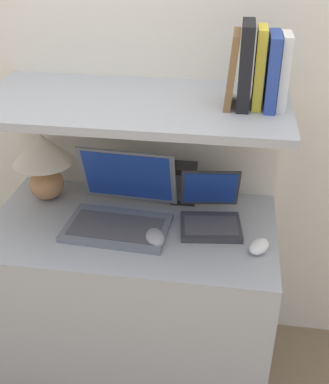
{
  "coord_description": "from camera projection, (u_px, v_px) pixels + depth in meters",
  "views": [
    {
      "loc": [
        0.34,
        -1.15,
        1.73
      ],
      "look_at": [
        0.12,
        0.29,
        0.89
      ],
      "focal_mm": 45.0,
      "sensor_mm": 36.0,
      "label": 1
    }
  ],
  "objects": [
    {
      "name": "shelf",
      "position": [
        132.0,
        104.0,
        1.61
      ],
      "size": [
        1.06,
        0.53,
        0.03
      ],
      "color": "#999EA3",
      "rests_on": "back_riser"
    },
    {
      "name": "back_riser",
      "position": [
        148.0,
        215.0,
        2.12
      ],
      "size": [
        1.06,
        0.04,
        1.17
      ],
      "color": "silver",
      "rests_on": "ground_plane"
    },
    {
      "name": "book_black",
      "position": [
        246.0,
        65.0,
        1.49
      ],
      "size": [
        0.04,
        0.17,
        0.26
      ],
      "color": "black",
      "rests_on": "shelf"
    },
    {
      "name": "table_lamp",
      "position": [
        43.0,
        158.0,
        1.86
      ],
      "size": [
        0.23,
        0.23,
        0.28
      ],
      "color": "#B27A4C",
      "rests_on": "desk"
    },
    {
      "name": "book_white",
      "position": [
        284.0,
        72.0,
        1.48
      ],
      "size": [
        0.03,
        0.12,
        0.23
      ],
      "color": "silver",
      "rests_on": "shelf"
    },
    {
      "name": "laptop_small",
      "position": [
        211.0,
        213.0,
        1.76
      ],
      "size": [
        0.25,
        0.27,
        0.19
      ],
      "color": "#333338",
      "rests_on": "desk"
    },
    {
      "name": "laptop_large",
      "position": [
        121.0,
        209.0,
        1.76
      ],
      "size": [
        0.39,
        0.34,
        0.26
      ],
      "color": "slate",
      "rests_on": "desk"
    },
    {
      "name": "book_yellow",
      "position": [
        259.0,
        68.0,
        1.49
      ],
      "size": [
        0.03,
        0.12,
        0.25
      ],
      "color": "gold",
      "rests_on": "shelf"
    },
    {
      "name": "computer_mouse",
      "position": [
        155.0,
        237.0,
        1.67
      ],
      "size": [
        0.1,
        0.12,
        0.04
      ],
      "color": "#99999E",
      "rests_on": "desk"
    },
    {
      "name": "desk",
      "position": [
        135.0,
        300.0,
        1.96
      ],
      "size": [
        1.06,
        0.59,
        0.74
      ],
      "color": "#999EA3",
      "rests_on": "ground_plane"
    },
    {
      "name": "book_blue",
      "position": [
        272.0,
        71.0,
        1.49
      ],
      "size": [
        0.03,
        0.17,
        0.23
      ],
      "color": "#284293",
      "rests_on": "shelf"
    },
    {
      "name": "wall_back",
      "position": [
        147.0,
        74.0,
        1.85
      ],
      "size": [
        6.0,
        0.05,
        2.4
      ],
      "color": "silver",
      "rests_on": "ground_plane"
    },
    {
      "name": "book_brown",
      "position": [
        232.0,
        69.0,
        1.5
      ],
      "size": [
        0.04,
        0.16,
        0.23
      ],
      "color": "brown",
      "rests_on": "shelf"
    },
    {
      "name": "router_box",
      "position": [
        184.0,
        183.0,
        1.88
      ],
      "size": [
        0.1,
        0.08,
        0.16
      ],
      "color": "black",
      "rests_on": "desk"
    },
    {
      "name": "second_mouse",
      "position": [
        259.0,
        246.0,
        1.62
      ],
      "size": [
        0.09,
        0.11,
        0.04
      ],
      "color": "white",
      "rests_on": "desk"
    }
  ]
}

